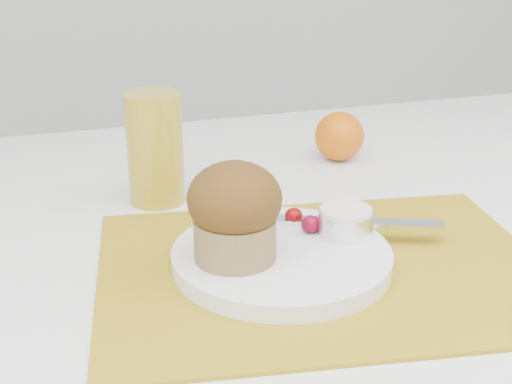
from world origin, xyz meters
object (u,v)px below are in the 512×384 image
object	(u,v)px
orange	(339,136)
muffin	(235,211)
plate	(282,258)
juice_glass	(155,149)

from	to	relation	value
orange	muffin	xyz separation A→B (m)	(-0.23, -0.28, 0.03)
plate	orange	world-z (taller)	orange
juice_glass	muffin	size ratio (longest dim) A/B	1.40
plate	muffin	world-z (taller)	muffin
juice_glass	muffin	world-z (taller)	juice_glass
orange	juice_glass	size ratio (longest dim) A/B	0.52
plate	juice_glass	world-z (taller)	juice_glass
plate	juice_glass	xyz separation A→B (m)	(-0.08, 0.21, 0.05)
juice_glass	plate	bearing A→B (deg)	-68.77
juice_glass	orange	bearing A→B (deg)	15.11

